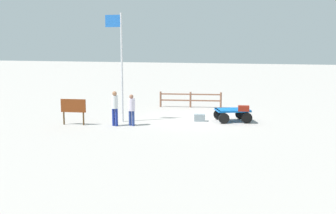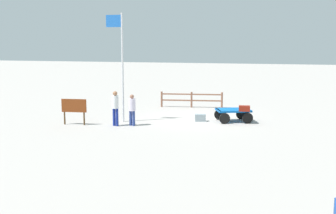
# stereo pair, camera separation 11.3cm
# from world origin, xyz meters

# --- Properties ---
(ground_plane) EXTENTS (120.00, 120.00, 0.00)m
(ground_plane) POSITION_xyz_m (0.00, 0.00, 0.00)
(ground_plane) COLOR #AAA39D
(luggage_cart) EXTENTS (2.11, 1.83, 0.65)m
(luggage_cart) POSITION_xyz_m (-2.00, 0.30, 0.47)
(luggage_cart) COLOR #0B59B2
(luggage_cart) RESTS_ON ground
(suitcase_olive) EXTENTS (0.59, 0.38, 0.28)m
(suitcase_olive) POSITION_xyz_m (-2.63, 0.78, 0.79)
(suitcase_olive) COLOR maroon
(suitcase_olive) RESTS_ON luggage_cart
(suitcase_dark) EXTENTS (0.62, 0.41, 0.39)m
(suitcase_dark) POSITION_xyz_m (-0.33, 0.70, 0.19)
(suitcase_dark) COLOR gray
(suitcase_dark) RESTS_ON ground
(worker_lead) EXTENTS (0.46, 0.46, 1.57)m
(worker_lead) POSITION_xyz_m (2.74, 2.72, 0.92)
(worker_lead) COLOR navy
(worker_lead) RESTS_ON ground
(worker_trailing) EXTENTS (0.42, 0.42, 1.75)m
(worker_trailing) POSITION_xyz_m (3.51, 3.00, 1.01)
(worker_trailing) COLOR navy
(worker_trailing) RESTS_ON ground
(flagpole) EXTENTS (0.92, 0.10, 5.61)m
(flagpole) POSITION_xyz_m (3.65, 1.84, 3.31)
(flagpole) COLOR silver
(flagpole) RESTS_ON ground
(signboard) EXTENTS (1.30, 0.20, 1.31)m
(signboard) POSITION_xyz_m (5.64, 3.27, 0.89)
(signboard) COLOR #4C3319
(signboard) RESTS_ON ground
(wooden_fence) EXTENTS (3.93, 0.67, 0.99)m
(wooden_fence) POSITION_xyz_m (1.10, -3.83, 0.58)
(wooden_fence) COLOR brown
(wooden_fence) RESTS_ON ground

